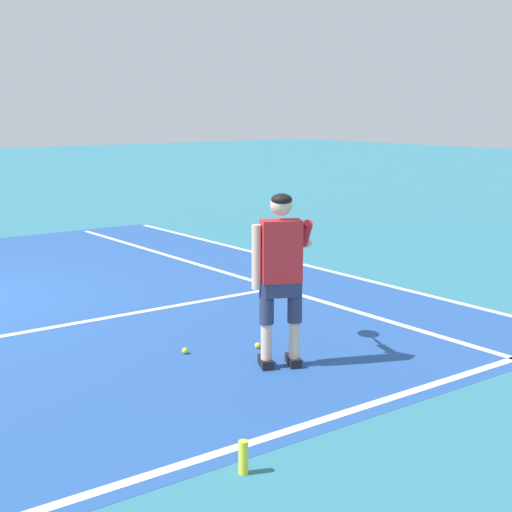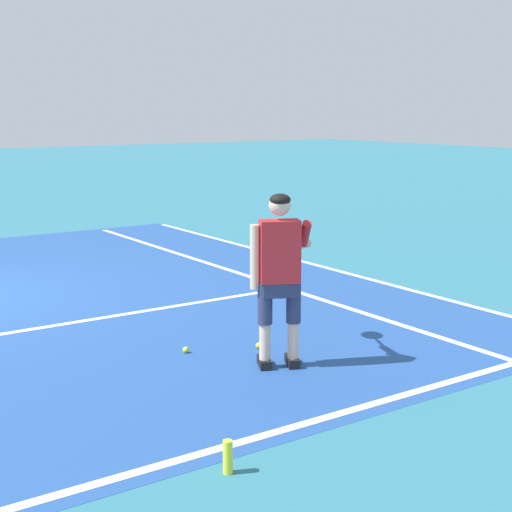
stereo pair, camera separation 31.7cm
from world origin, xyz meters
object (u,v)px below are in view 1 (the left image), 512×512
Objects in this scene: water_bottle at (243,457)px; tennis_ball_by_baseline at (258,346)px; tennis_player at (281,268)px; tennis_ball_near_feet at (185,351)px.

tennis_ball_by_baseline is at bearing 51.10° from water_bottle.
water_bottle is at bearing -128.90° from tennis_ball_by_baseline.
tennis_ball_near_feet is at bearing 122.06° from tennis_player.
tennis_ball_by_baseline is 0.27× the size of water_bottle.
tennis_player is 1.13m from tennis_ball_by_baseline.
tennis_ball_near_feet is 2.72m from water_bottle.
tennis_player reaches higher than tennis_ball_by_baseline.
tennis_ball_near_feet is (-0.56, 0.89, -0.96)m from tennis_player.
tennis_player is 2.45m from water_bottle.
water_bottle is (-1.77, -2.20, 0.09)m from tennis_ball_by_baseline.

